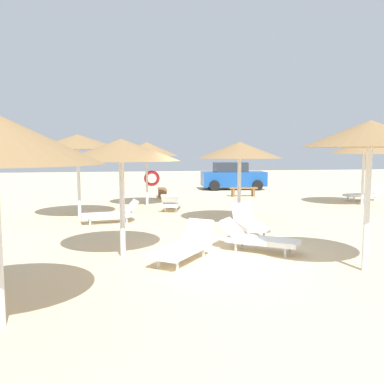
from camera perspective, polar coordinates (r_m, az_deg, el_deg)
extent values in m
plane|color=beige|center=(9.26, 3.47, -9.26)|extent=(80.00, 80.00, 0.00)
cylinder|color=silver|center=(15.06, -15.74, 1.32)|extent=(0.12, 0.12, 2.58)
cone|color=olive|center=(15.03, -15.89, 6.86)|extent=(3.20, 3.20, 0.53)
cylinder|color=silver|center=(13.41, 6.69, 0.33)|extent=(0.12, 0.12, 2.28)
cone|color=olive|center=(13.35, 6.76, 5.93)|extent=(2.77, 2.77, 0.54)
cylinder|color=silver|center=(9.25, -9.84, -2.11)|extent=(0.12, 0.12, 2.29)
cone|color=olive|center=(9.17, -9.98, 5.91)|extent=(2.66, 2.66, 0.49)
cylinder|color=silver|center=(17.99, -6.40, 1.75)|extent=(0.12, 0.12, 2.30)
cone|color=olive|center=(17.95, -6.45, 6.07)|extent=(2.81, 2.81, 0.61)
torus|color=red|center=(18.01, -5.71, 1.93)|extent=(0.71, 0.20, 0.70)
cylinder|color=silver|center=(19.47, 23.03, 1.76)|extent=(0.12, 0.12, 2.39)
cone|color=olive|center=(19.44, 23.19, 5.85)|extent=(3.11, 3.11, 0.59)
cylinder|color=silver|center=(8.72, 23.53, -2.02)|extent=(0.12, 0.12, 2.58)
cone|color=olive|center=(8.66, 23.92, 7.56)|extent=(2.62, 2.62, 0.53)
cube|color=white|center=(13.80, -11.87, -3.19)|extent=(1.78, 0.89, 0.12)
cube|color=white|center=(13.89, -8.62, -2.00)|extent=(0.53, 0.70, 0.45)
cylinder|color=silver|center=(14.13, -9.56, -3.64)|extent=(0.06, 0.06, 0.22)
cylinder|color=silver|center=(13.70, -9.24, -3.93)|extent=(0.06, 0.06, 0.22)
cylinder|color=silver|center=(13.98, -14.42, -3.84)|extent=(0.06, 0.06, 0.22)
cylinder|color=silver|center=(13.55, -14.25, -4.14)|extent=(0.06, 0.06, 0.22)
cube|color=white|center=(11.77, 8.19, -4.66)|extent=(0.70, 1.72, 0.12)
cube|color=white|center=(12.49, 7.14, -2.74)|extent=(0.65, 0.41, 0.49)
cylinder|color=silver|center=(12.31, 6.38, -4.99)|extent=(0.06, 0.06, 0.22)
cylinder|color=silver|center=(12.43, 8.35, -4.91)|extent=(0.06, 0.06, 0.22)
cylinder|color=silver|center=(11.18, 7.99, -6.10)|extent=(0.06, 0.06, 0.22)
cylinder|color=silver|center=(11.31, 10.14, -6.00)|extent=(0.06, 0.06, 0.22)
cube|color=white|center=(8.82, -1.41, -8.13)|extent=(1.55, 1.73, 0.12)
cube|color=white|center=(9.45, 0.94, -5.42)|extent=(0.74, 0.70, 0.50)
cylinder|color=silver|center=(9.47, -0.82, -8.21)|extent=(0.06, 0.06, 0.22)
cylinder|color=silver|center=(9.28, 1.60, -8.51)|extent=(0.06, 0.06, 0.22)
cylinder|color=silver|center=(8.47, -4.73, -9.92)|extent=(0.06, 0.06, 0.22)
cylinder|color=silver|center=(8.25, -2.10, -10.33)|extent=(0.06, 0.06, 0.22)
cube|color=white|center=(16.54, -2.76, -1.61)|extent=(1.07, 1.81, 0.12)
cube|color=white|center=(15.72, -3.15, -1.08)|extent=(0.74, 0.61, 0.43)
cylinder|color=silver|center=(15.94, -2.26, -2.50)|extent=(0.06, 0.06, 0.22)
cylinder|color=silver|center=(16.00, -3.82, -2.48)|extent=(0.06, 0.06, 0.22)
cylinder|color=silver|center=(17.12, -1.76, -1.93)|extent=(0.06, 0.06, 0.22)
cylinder|color=silver|center=(17.18, -3.22, -1.91)|extent=(0.06, 0.06, 0.22)
cube|color=white|center=(21.34, 22.84, -0.39)|extent=(1.76, 0.81, 0.12)
cube|color=white|center=(21.83, 24.49, 0.25)|extent=(0.56, 0.69, 0.39)
cylinder|color=silver|center=(21.91, 23.67, -0.73)|extent=(0.06, 0.06, 0.22)
cylinder|color=silver|center=(21.58, 24.43, -0.85)|extent=(0.06, 0.06, 0.22)
cylinder|color=silver|center=(21.15, 21.19, -0.84)|extent=(0.06, 0.06, 0.22)
cylinder|color=silver|center=(20.81, 21.93, -0.98)|extent=(0.06, 0.06, 0.22)
cube|color=white|center=(9.80, 9.98, -6.80)|extent=(1.74, 1.55, 0.12)
cube|color=white|center=(10.01, 5.62, -5.05)|extent=(0.76, 0.79, 0.43)
cylinder|color=silver|center=(9.83, 6.21, -7.73)|extent=(0.06, 0.06, 0.22)
cylinder|color=silver|center=(10.23, 7.10, -7.20)|extent=(0.06, 0.06, 0.22)
cylinder|color=silver|center=(9.48, 13.07, -8.35)|extent=(0.06, 0.06, 0.22)
cylinder|color=silver|center=(9.90, 13.70, -7.77)|extent=(0.06, 0.06, 0.22)
cube|color=brown|center=(20.94, -4.23, 0.40)|extent=(0.46, 1.51, 0.08)
cube|color=brown|center=(20.42, -4.11, -0.43)|extent=(0.36, 0.13, 0.41)
cube|color=brown|center=(21.51, -4.33, -0.11)|extent=(0.36, 0.13, 0.41)
cube|color=brown|center=(21.70, 7.26, 0.56)|extent=(1.53, 0.53, 0.08)
cube|color=brown|center=(21.61, 5.83, -0.10)|extent=(0.15, 0.37, 0.41)
cube|color=brown|center=(21.85, 8.66, -0.07)|extent=(0.15, 0.37, 0.41)
cube|color=#194C9E|center=(25.74, 5.86, 1.87)|extent=(4.12, 2.01, 0.90)
cube|color=#262D38|center=(25.66, 5.44, 3.54)|extent=(2.12, 1.72, 0.60)
cylinder|color=black|center=(26.93, 8.28, 1.27)|extent=(0.66, 0.27, 0.64)
cylinder|color=black|center=(25.23, 9.27, 0.95)|extent=(0.66, 0.27, 0.64)
cylinder|color=black|center=(26.39, 2.59, 1.23)|extent=(0.66, 0.27, 0.64)
cylinder|color=black|center=(24.66, 3.20, 0.91)|extent=(0.66, 0.27, 0.64)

